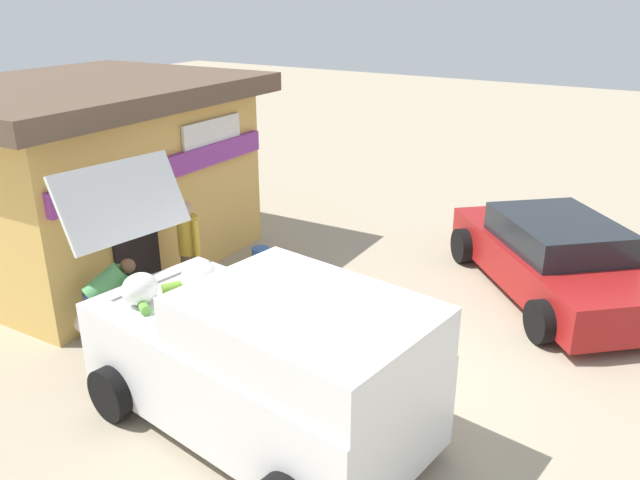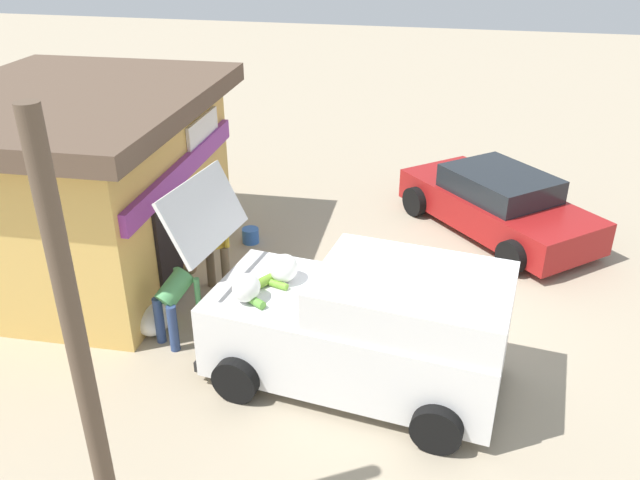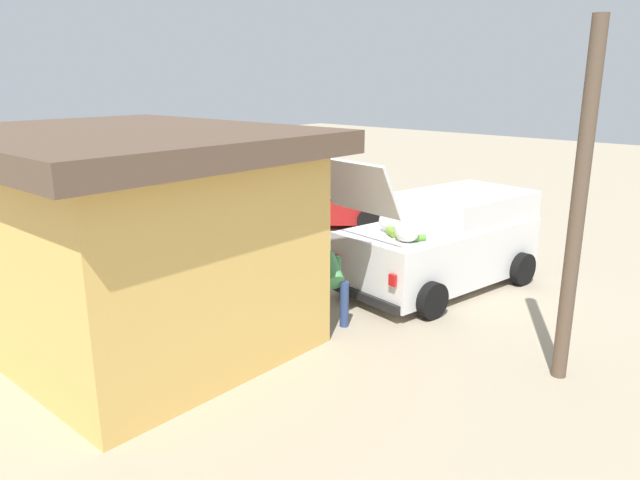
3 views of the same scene
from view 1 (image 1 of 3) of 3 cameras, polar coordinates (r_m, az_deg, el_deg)
The scene contains 8 objects.
ground_plane at distance 8.68m, azimuth 4.02°, elevation -11.42°, with size 60.00×60.00×0.00m, color tan.
storefront_bar at distance 12.02m, azimuth -20.23°, elevation 5.71°, with size 5.80×4.77×3.32m.
delivery_van at distance 7.14m, azimuth -5.23°, elevation -10.70°, with size 2.69×4.74×2.74m.
parked_sedan at distance 11.11m, azimuth 20.47°, elevation -1.53°, with size 4.46×4.25×1.30m.
vendor_standing at distance 10.16m, azimuth -11.78°, elevation -0.45°, with size 0.43×0.55×1.71m.
customer_bending at distance 9.30m, azimuth -18.87°, elevation -4.72°, with size 0.76×0.70×1.25m.
unloaded_banana_pile at distance 9.98m, azimuth -19.55°, elevation -6.70°, with size 0.78×0.75×0.45m.
paint_bucket at distance 11.75m, azimuth -5.38°, elevation -1.43°, with size 0.34×0.34×0.30m, color blue.
Camera 1 is at (-6.49, -3.32, 4.71)m, focal length 35.31 mm.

